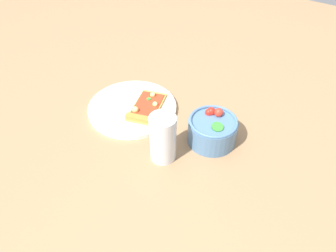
{
  "coord_description": "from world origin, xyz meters",
  "views": [
    {
      "loc": [
        0.49,
        -0.58,
        0.64
      ],
      "look_at": [
        0.12,
        -0.03,
        0.03
      ],
      "focal_mm": 34.33,
      "sensor_mm": 36.0,
      "label": 1
    }
  ],
  "objects_px": {
    "plate": "(133,107)",
    "soda_glass": "(163,139)",
    "salad_bowl": "(212,130)",
    "pizza_slice_main": "(146,109)"
  },
  "relations": [
    {
      "from": "plate",
      "to": "soda_glass",
      "type": "bearing_deg",
      "value": -30.89
    },
    {
      "from": "salad_bowl",
      "to": "soda_glass",
      "type": "relative_size",
      "value": 0.99
    },
    {
      "from": "salad_bowl",
      "to": "plate",
      "type": "bearing_deg",
      "value": -177.5
    },
    {
      "from": "soda_glass",
      "to": "plate",
      "type": "bearing_deg",
      "value": 149.11
    },
    {
      "from": "plate",
      "to": "salad_bowl",
      "type": "relative_size",
      "value": 2.03
    },
    {
      "from": "plate",
      "to": "soda_glass",
      "type": "xyz_separation_m",
      "value": [
        0.19,
        -0.11,
        0.06
      ]
    },
    {
      "from": "plate",
      "to": "soda_glass",
      "type": "distance_m",
      "value": 0.23
    },
    {
      "from": "pizza_slice_main",
      "to": "salad_bowl",
      "type": "distance_m",
      "value": 0.22
    },
    {
      "from": "plate",
      "to": "pizza_slice_main",
      "type": "distance_m",
      "value": 0.05
    },
    {
      "from": "plate",
      "to": "salad_bowl",
      "type": "xyz_separation_m",
      "value": [
        0.27,
        0.01,
        0.03
      ]
    }
  ]
}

